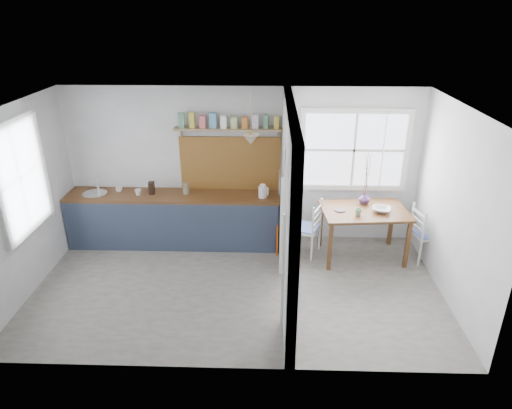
{
  "coord_description": "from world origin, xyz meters",
  "views": [
    {
      "loc": [
        0.45,
        -5.54,
        3.77
      ],
      "look_at": [
        0.26,
        0.43,
        1.12
      ],
      "focal_mm": 32.0,
      "sensor_mm": 36.0,
      "label": 1
    }
  ],
  "objects_px": {
    "kettle": "(263,191)",
    "vase": "(364,198)",
    "dining_table": "(362,233)",
    "chair_left": "(305,227)",
    "chair_right": "(427,233)"
  },
  "relations": [
    {
      "from": "chair_left",
      "to": "chair_right",
      "type": "relative_size",
      "value": 1.02
    },
    {
      "from": "dining_table",
      "to": "vase",
      "type": "bearing_deg",
      "value": 78.05
    },
    {
      "from": "kettle",
      "to": "vase",
      "type": "bearing_deg",
      "value": -25.58
    },
    {
      "from": "chair_right",
      "to": "vase",
      "type": "bearing_deg",
      "value": 62.49
    },
    {
      "from": "dining_table",
      "to": "vase",
      "type": "distance_m",
      "value": 0.56
    },
    {
      "from": "dining_table",
      "to": "vase",
      "type": "xyz_separation_m",
      "value": [
        0.03,
        0.25,
        0.5
      ]
    },
    {
      "from": "vase",
      "to": "dining_table",
      "type": "bearing_deg",
      "value": -96.85
    },
    {
      "from": "dining_table",
      "to": "chair_left",
      "type": "distance_m",
      "value": 0.91
    },
    {
      "from": "chair_right",
      "to": "vase",
      "type": "xyz_separation_m",
      "value": [
        -0.98,
        0.29,
        0.46
      ]
    },
    {
      "from": "chair_left",
      "to": "vase",
      "type": "bearing_deg",
      "value": 123.46
    },
    {
      "from": "chair_left",
      "to": "chair_right",
      "type": "bearing_deg",
      "value": 109.99
    },
    {
      "from": "chair_left",
      "to": "vase",
      "type": "relative_size",
      "value": 4.99
    },
    {
      "from": "dining_table",
      "to": "chair_left",
      "type": "xyz_separation_m",
      "value": [
        -0.91,
        0.09,
        0.05
      ]
    },
    {
      "from": "dining_table",
      "to": "kettle",
      "type": "xyz_separation_m",
      "value": [
        -1.6,
        0.26,
        0.6
      ]
    },
    {
      "from": "dining_table",
      "to": "vase",
      "type": "relative_size",
      "value": 7.11
    }
  ]
}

